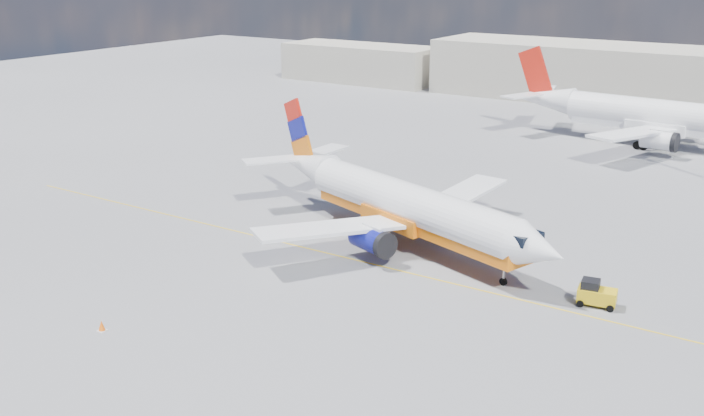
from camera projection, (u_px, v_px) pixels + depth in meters
The scene contains 8 objects.
ground at pixel (347, 278), 51.01m from camera, with size 240.00×240.00×0.00m, color slate.
taxi_line at pixel (371, 264), 53.39m from camera, with size 70.00×0.15×0.01m, color gold.
terminal_main at pixel (681, 79), 106.89m from camera, with size 70.00×14.00×8.00m, color #BEB7A3.
terminal_annex at pixel (361, 63), 130.90m from camera, with size 26.00×10.00×6.00m, color #BEB7A3.
main_jet at pixel (402, 204), 56.32m from camera, with size 29.38×22.30×8.93m.
second_jet at pixel (659, 117), 85.17m from camera, with size 33.11×26.12×10.04m.
gse_tug at pixel (596, 294), 46.82m from camera, with size 2.40×1.71×1.59m.
traffic_cone at pixel (102, 326), 43.75m from camera, with size 0.45×0.45×0.62m.
Camera 1 is at (26.13, -39.26, 19.97)m, focal length 40.00 mm.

